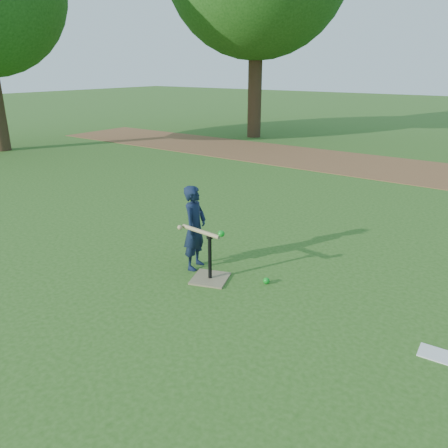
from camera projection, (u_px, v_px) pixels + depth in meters
The scene contains 7 objects.
ground at pixel (238, 277), 5.53m from camera, with size 80.00×80.00×0.00m, color #285116.
dirt_strip at pixel (400, 169), 11.26m from camera, with size 24.00×3.00×0.01m, color brown.
child at pixel (195, 228), 5.62m from camera, with size 0.41×0.27×1.11m, color black.
wiffle_ball_ground at pixel (266, 281), 5.35m from camera, with size 0.08×0.08×0.08m, color #0D911B.
clipboard at pixel (436, 354), 4.04m from camera, with size 0.30×0.23×0.01m, color silver.
batting_tee at pixel (210, 271), 5.44m from camera, with size 0.55×0.55×0.61m.
swing_action at pixel (203, 232), 5.29m from camera, with size 0.68×0.13×0.11m.
Camera 1 is at (2.75, -4.15, 2.52)m, focal length 35.00 mm.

